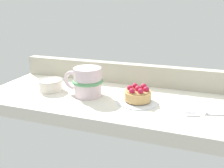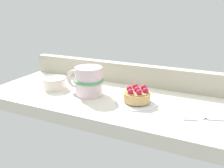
{
  "view_description": "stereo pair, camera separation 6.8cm",
  "coord_description": "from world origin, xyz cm",
  "px_view_note": "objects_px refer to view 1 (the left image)",
  "views": [
    {
      "loc": [
        17.25,
        -62.14,
        26.7
      ],
      "look_at": [
        -3.28,
        -1.42,
        4.6
      ],
      "focal_mm": 36.82,
      "sensor_mm": 36.0,
      "label": 1
    },
    {
      "loc": [
        23.55,
        -59.63,
        26.7
      ],
      "look_at": [
        -3.28,
        -1.42,
        4.6
      ],
      "focal_mm": 36.82,
      "sensor_mm": 36.0,
      "label": 2
    }
  ],
  "objects_px": {
    "coffee_mug": "(87,82)",
    "sugar_bowl": "(50,85)",
    "raspberry_tart": "(138,94)",
    "dessert_fork": "(215,114)",
    "dessert_plate": "(137,101)"
  },
  "relations": [
    {
      "from": "dessert_fork",
      "to": "sugar_bowl",
      "type": "relative_size",
      "value": 1.92
    },
    {
      "from": "dessert_plate",
      "to": "dessert_fork",
      "type": "distance_m",
      "value": 0.21
    },
    {
      "from": "raspberry_tart",
      "to": "dessert_fork",
      "type": "distance_m",
      "value": 0.21
    },
    {
      "from": "dessert_fork",
      "to": "sugar_bowl",
      "type": "height_order",
      "value": "sugar_bowl"
    },
    {
      "from": "raspberry_tart",
      "to": "dessert_fork",
      "type": "bearing_deg",
      "value": -5.8
    },
    {
      "from": "dessert_fork",
      "to": "raspberry_tart",
      "type": "bearing_deg",
      "value": 174.2
    },
    {
      "from": "coffee_mug",
      "to": "sugar_bowl",
      "type": "relative_size",
      "value": 1.61
    },
    {
      "from": "coffee_mug",
      "to": "dessert_fork",
      "type": "bearing_deg",
      "value": -3.09
    },
    {
      "from": "dessert_plate",
      "to": "coffee_mug",
      "type": "bearing_deg",
      "value": -179.6
    },
    {
      "from": "dessert_plate",
      "to": "dessert_fork",
      "type": "relative_size",
      "value": 0.79
    },
    {
      "from": "dessert_plate",
      "to": "sugar_bowl",
      "type": "relative_size",
      "value": 1.53
    },
    {
      "from": "raspberry_tart",
      "to": "coffee_mug",
      "type": "xyz_separation_m",
      "value": [
        -0.16,
        -0.0,
        0.02
      ]
    },
    {
      "from": "dessert_plate",
      "to": "raspberry_tart",
      "type": "bearing_deg",
      "value": 59.79
    },
    {
      "from": "dessert_fork",
      "to": "sugar_bowl",
      "type": "xyz_separation_m",
      "value": [
        -0.5,
        0.02,
        0.02
      ]
    },
    {
      "from": "dessert_plate",
      "to": "raspberry_tart",
      "type": "relative_size",
      "value": 1.59
    }
  ]
}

